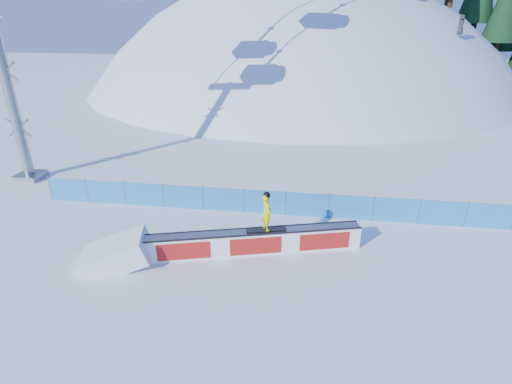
# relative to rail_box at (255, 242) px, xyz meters

# --- Properties ---
(ground) EXTENTS (160.00, 160.00, 0.00)m
(ground) POSITION_rel_rail_box_xyz_m (-0.04, -1.04, -0.50)
(ground) COLOR white
(ground) RESTS_ON ground
(snow_hill) EXTENTS (64.00, 64.00, 64.00)m
(snow_hill) POSITION_rel_rail_box_xyz_m (-0.04, 40.96, -18.50)
(snow_hill) COLOR white
(snow_hill) RESTS_ON ground
(safety_fence) EXTENTS (22.05, 0.05, 1.30)m
(safety_fence) POSITION_rel_rail_box_xyz_m (-0.04, 3.46, 0.10)
(safety_fence) COLOR #2780C7
(safety_fence) RESTS_ON ground
(rail_box) EXTENTS (8.36, 2.90, 1.02)m
(rail_box) POSITION_rel_rail_box_xyz_m (0.00, 0.00, 0.00)
(rail_box) COLOR white
(rail_box) RESTS_ON ground
(snow_ramp) EXTENTS (3.00, 2.31, 1.65)m
(snow_ramp) POSITION_rel_rail_box_xyz_m (-5.12, -1.45, -0.50)
(snow_ramp) COLOR white
(snow_ramp) RESTS_ON ground
(snowboarder) EXTENTS (1.58, 0.70, 1.63)m
(snowboarder) POSITION_rel_rail_box_xyz_m (0.44, 0.13, 1.32)
(snowboarder) COLOR black
(snowboarder) RESTS_ON rail_box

